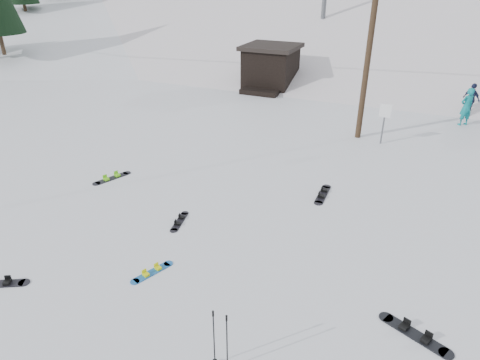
% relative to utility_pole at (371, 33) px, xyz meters
% --- Properties ---
extents(ground, '(200.00, 200.00, 0.00)m').
position_rel_utility_pole_xyz_m(ground, '(-2.00, -14.00, -4.68)').
color(ground, white).
rests_on(ground, ground).
extents(ski_slope, '(60.00, 85.24, 65.97)m').
position_rel_utility_pole_xyz_m(ski_slope, '(-2.00, 41.00, -16.68)').
color(ski_slope, silver).
rests_on(ski_slope, ground).
extents(ridge_left, '(47.54, 95.03, 58.38)m').
position_rel_utility_pole_xyz_m(ridge_left, '(-38.00, 34.00, -15.68)').
color(ridge_left, white).
rests_on(ridge_left, ground).
extents(treeline_left, '(20.00, 64.00, 10.00)m').
position_rel_utility_pole_xyz_m(treeline_left, '(-36.00, 26.00, -4.68)').
color(treeline_left, black).
rests_on(treeline_left, ground).
extents(treeline_crest, '(50.00, 6.00, 10.00)m').
position_rel_utility_pole_xyz_m(treeline_crest, '(-2.00, 72.00, -4.68)').
color(treeline_crest, black).
rests_on(treeline_crest, ski_slope).
extents(utility_pole, '(2.00, 0.26, 9.00)m').
position_rel_utility_pole_xyz_m(utility_pole, '(0.00, 0.00, 0.00)').
color(utility_pole, '#3A2819').
rests_on(utility_pole, ground).
extents(trail_sign, '(0.50, 0.09, 1.85)m').
position_rel_utility_pole_xyz_m(trail_sign, '(1.10, -0.42, -3.41)').
color(trail_sign, '#595B60').
rests_on(trail_sign, ground).
extents(lift_hut, '(3.40, 4.10, 2.75)m').
position_rel_utility_pole_xyz_m(lift_hut, '(-7.00, 6.94, -3.32)').
color(lift_hut, black).
rests_on(lift_hut, ground).
extents(hero_snowboard, '(0.62, 1.22, 0.09)m').
position_rel_utility_pole_xyz_m(hero_snowboard, '(-3.13, -12.33, -4.66)').
color(hero_snowboard, blue).
rests_on(hero_snowboard, ground).
extents(ski_poles, '(0.38, 0.10, 1.40)m').
position_rel_utility_pole_xyz_m(ski_poles, '(-0.17, -14.22, -3.97)').
color(ski_poles, black).
rests_on(ski_poles, ground).
extents(board_scatter_b, '(0.45, 1.27, 0.09)m').
position_rel_utility_pole_xyz_m(board_scatter_b, '(-3.77, -9.89, -4.66)').
color(board_scatter_b, black).
rests_on(board_scatter_b, ground).
extents(board_scatter_c, '(0.76, 1.51, 0.11)m').
position_rel_utility_pole_xyz_m(board_scatter_c, '(-7.73, -8.27, -4.65)').
color(board_scatter_c, black).
rests_on(board_scatter_c, ground).
extents(board_scatter_d, '(1.60, 0.88, 0.12)m').
position_rel_utility_pole_xyz_m(board_scatter_d, '(3.34, -11.78, -4.65)').
color(board_scatter_d, black).
rests_on(board_scatter_d, ground).
extents(board_scatter_f, '(0.33, 1.61, 0.11)m').
position_rel_utility_pole_xyz_m(board_scatter_f, '(-0.09, -6.30, -4.65)').
color(board_scatter_f, black).
rests_on(board_scatter_f, ground).
extents(skier_teal, '(0.82, 0.79, 1.90)m').
position_rel_utility_pole_xyz_m(skier_teal, '(4.54, 3.92, -3.73)').
color(skier_teal, '#0C797E').
rests_on(skier_teal, ground).
extents(skier_navy, '(1.02, 0.97, 1.70)m').
position_rel_utility_pole_xyz_m(skier_navy, '(4.85, 5.91, -3.83)').
color(skier_navy, '#1A2142').
rests_on(skier_navy, ground).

